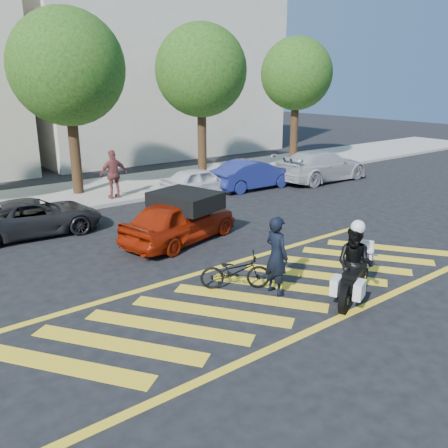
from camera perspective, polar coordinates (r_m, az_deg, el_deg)
ground at (r=11.47m, az=5.38°, el=-8.03°), size 90.00×90.00×0.00m
sidewalk at (r=21.35m, az=-17.05°, el=3.43°), size 60.00×5.00×0.15m
crosswalk at (r=11.44m, az=5.23°, el=-8.06°), size 12.33×4.00×0.01m
building_right at (r=32.79m, az=-8.48°, el=18.09°), size 16.00×8.00×11.00m
tree_center at (r=20.91m, az=-18.02°, el=17.00°), size 4.60×4.60×7.56m
tree_right at (r=23.96m, az=-2.59°, el=17.58°), size 4.40×4.40×7.41m
tree_far_right at (r=28.20m, az=8.79°, el=17.13°), size 4.00×4.00×7.10m
officer_bike at (r=11.04m, az=6.33°, el=-3.79°), size 0.47×0.70×1.88m
bicycle at (r=11.39m, az=1.38°, el=-5.70°), size 1.72×1.42×0.88m
police_motorcycle at (r=11.17m, az=15.42°, el=-6.41°), size 2.03×1.16×0.95m
officer_moto at (r=11.03m, az=15.46°, el=-4.67°), size 0.95×1.05×1.76m
red_convertible at (r=14.59m, az=-5.32°, el=0.45°), size 4.33×2.64×1.38m
parked_mid_left at (r=16.44m, az=-21.84°, el=0.81°), size 4.39×2.37×1.17m
parked_mid_right at (r=20.59m, az=-2.92°, el=5.17°), size 3.52×1.46×1.19m
parked_right at (r=21.75m, az=3.57°, el=5.99°), size 4.09×1.59×1.33m
parked_far_right at (r=23.89m, az=11.66°, el=6.88°), size 5.19×2.17×1.50m
pedestrian_right at (r=19.77m, az=-13.12°, el=5.84°), size 1.18×0.55×1.97m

